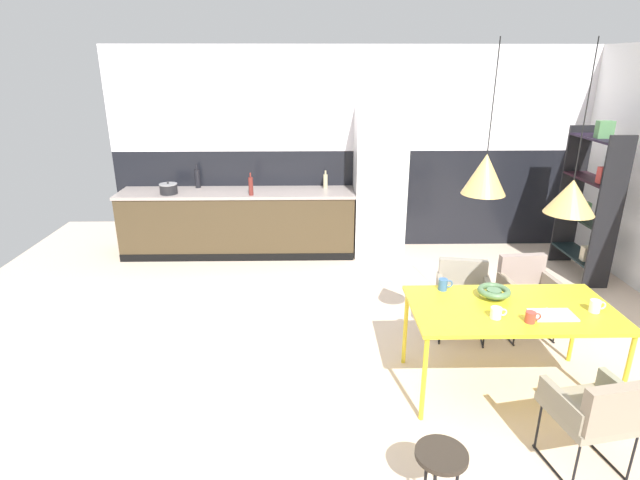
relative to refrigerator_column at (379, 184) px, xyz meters
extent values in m
plane|color=beige|center=(-0.31, -3.14, -0.98)|extent=(9.26, 9.26, 0.00)
cube|color=black|center=(-0.31, 0.36, -0.29)|extent=(6.61, 0.12, 1.36)
cube|color=white|center=(-0.31, 0.36, 1.07)|extent=(6.61, 0.12, 1.36)
cube|color=#403320|center=(-1.91, 0.00, -0.55)|extent=(3.12, 0.60, 0.84)
cube|color=#9D908A|center=(-1.91, 0.00, -0.11)|extent=(3.15, 0.63, 0.04)
cube|color=black|center=(-1.91, -0.30, -0.93)|extent=(3.12, 0.01, 0.10)
cube|color=silver|center=(0.00, 0.00, 0.00)|extent=(0.66, 0.60, 1.95)
cube|color=yellow|center=(0.64, -3.11, -0.26)|extent=(1.56, 0.83, 0.03)
cylinder|color=yellow|center=(-0.11, -2.73, -0.62)|extent=(0.04, 0.04, 0.70)
cylinder|color=yellow|center=(1.38, -2.73, -0.62)|extent=(0.04, 0.04, 0.70)
cylinder|color=yellow|center=(-0.11, -3.48, -0.62)|extent=(0.04, 0.04, 0.70)
cylinder|color=yellow|center=(1.38, -3.48, -0.62)|extent=(0.04, 0.04, 0.70)
cube|color=gray|center=(0.52, -2.28, -0.57)|extent=(0.56, 0.54, 0.06)
cube|color=gray|center=(0.56, -2.08, -0.40)|extent=(0.46, 0.16, 0.29)
cube|color=gray|center=(0.74, -2.32, -0.47)|extent=(0.13, 0.42, 0.14)
cube|color=gray|center=(0.30, -2.24, -0.47)|extent=(0.13, 0.42, 0.14)
cylinder|color=black|center=(0.68, -2.50, -0.79)|extent=(0.02, 0.02, 0.37)
cylinder|color=black|center=(0.29, -2.43, -0.79)|extent=(0.02, 0.02, 0.37)
cylinder|color=black|center=(0.75, -2.13, -0.79)|extent=(0.02, 0.02, 0.37)
cylinder|color=black|center=(0.36, -2.06, -0.79)|extent=(0.02, 0.02, 0.37)
cylinder|color=black|center=(0.72, -2.32, -0.97)|extent=(0.09, 0.41, 0.02)
cylinder|color=black|center=(0.32, -2.24, -0.97)|extent=(0.09, 0.41, 0.02)
cube|color=gray|center=(0.85, -3.95, -0.56)|extent=(0.55, 0.54, 0.06)
cube|color=gray|center=(0.89, -4.15, -0.38)|extent=(0.46, 0.16, 0.30)
cube|color=gray|center=(0.63, -3.99, -0.46)|extent=(0.12, 0.42, 0.14)
cube|color=gray|center=(1.07, -3.91, -0.46)|extent=(0.12, 0.42, 0.14)
cylinder|color=black|center=(0.62, -3.80, -0.78)|extent=(0.02, 0.02, 0.39)
cylinder|color=black|center=(1.01, -3.73, -0.78)|extent=(0.02, 0.02, 0.39)
cylinder|color=black|center=(0.69, -4.17, -0.78)|extent=(0.02, 0.02, 0.39)
cylinder|color=black|center=(1.08, -4.10, -0.78)|extent=(0.02, 0.02, 0.39)
cylinder|color=black|center=(0.65, -3.98, -0.97)|extent=(0.09, 0.41, 0.02)
cylinder|color=black|center=(1.05, -3.91, -0.97)|extent=(0.09, 0.41, 0.02)
cube|color=gray|center=(1.16, -2.26, -0.56)|extent=(0.52, 0.50, 0.06)
cube|color=gray|center=(1.14, -2.06, -0.38)|extent=(0.46, 0.12, 0.31)
cube|color=gray|center=(1.38, -2.24, -0.46)|extent=(0.09, 0.42, 0.14)
cube|color=gray|center=(0.94, -2.28, -0.46)|extent=(0.09, 0.42, 0.14)
cylinder|color=black|center=(1.38, -2.43, -0.78)|extent=(0.02, 0.02, 0.38)
cylinder|color=black|center=(0.98, -2.47, -0.78)|extent=(0.02, 0.02, 0.38)
cylinder|color=black|center=(1.34, -2.05, -0.78)|extent=(0.02, 0.02, 0.38)
cylinder|color=black|center=(0.94, -2.09, -0.78)|extent=(0.02, 0.02, 0.38)
cylinder|color=black|center=(1.36, -2.24, -0.97)|extent=(0.06, 0.41, 0.02)
cylinder|color=black|center=(0.96, -2.28, -0.97)|extent=(0.06, 0.41, 0.02)
cylinder|color=#4C704C|center=(0.54, -2.94, -0.21)|extent=(0.11, 0.11, 0.07)
torus|color=#4B6D47|center=(0.54, -2.94, -0.18)|extent=(0.26, 0.26, 0.05)
cube|color=white|center=(0.81, -3.25, -0.24)|extent=(0.16, 0.20, 0.01)
cube|color=white|center=(0.96, -3.25, -0.24)|extent=(0.16, 0.20, 0.01)
cube|color=beige|center=(0.88, -3.25, -0.23)|extent=(0.01, 0.20, 0.00)
cylinder|color=#B23D33|center=(0.67, -3.35, -0.20)|extent=(0.07, 0.07, 0.08)
torus|color=#B23D33|center=(0.72, -3.35, -0.20)|extent=(0.06, 0.01, 0.06)
cylinder|color=white|center=(1.23, -3.19, -0.20)|extent=(0.08, 0.08, 0.09)
torus|color=white|center=(1.28, -3.19, -0.19)|extent=(0.06, 0.01, 0.06)
cylinder|color=white|center=(0.44, -3.27, -0.20)|extent=(0.08, 0.08, 0.08)
torus|color=white|center=(0.50, -3.27, -0.20)|extent=(0.06, 0.01, 0.06)
cylinder|color=#335B93|center=(0.17, -2.79, -0.19)|extent=(0.08, 0.08, 0.10)
torus|color=#335B93|center=(0.22, -2.79, -0.19)|extent=(0.07, 0.01, 0.07)
cylinder|color=black|center=(-2.78, -0.12, -0.03)|extent=(0.23, 0.23, 0.12)
cylinder|color=gray|center=(-2.78, -0.12, 0.04)|extent=(0.23, 0.23, 0.01)
sphere|color=black|center=(-2.78, -0.12, 0.05)|extent=(0.02, 0.02, 0.02)
cylinder|color=black|center=(-2.47, 0.21, 0.03)|extent=(0.07, 0.07, 0.25)
cylinder|color=black|center=(-2.47, 0.21, 0.19)|extent=(0.03, 0.03, 0.07)
cylinder|color=maroon|center=(-1.69, -0.21, 0.02)|extent=(0.06, 0.06, 0.23)
cylinder|color=maroon|center=(-1.69, -0.21, 0.17)|extent=(0.02, 0.02, 0.06)
cylinder|color=tan|center=(-0.72, 0.14, 0.00)|extent=(0.06, 0.06, 0.19)
cylinder|color=tan|center=(-0.72, 0.14, 0.13)|extent=(0.02, 0.02, 0.06)
cylinder|color=#2D261E|center=(-0.19, -4.30, -0.56)|extent=(0.30, 0.30, 0.03)
cylinder|color=black|center=(-0.24, -4.20, -0.77)|extent=(0.02, 0.02, 0.40)
cube|color=black|center=(2.42, -0.36, -0.08)|extent=(0.30, 0.03, 1.78)
cube|color=black|center=(2.42, -1.22, -0.08)|extent=(0.30, 0.03, 1.78)
cube|color=black|center=(2.42, -0.79, -0.73)|extent=(0.30, 0.85, 0.02)
cube|color=beige|center=(2.42, -1.01, -0.63)|extent=(0.18, 0.10, 0.17)
cube|color=black|center=(2.42, -0.79, -0.25)|extent=(0.30, 0.85, 0.02)
cube|color=#4C7F4C|center=(2.42, -0.67, -0.16)|extent=(0.18, 0.10, 0.15)
cube|color=black|center=(2.42, -0.79, 0.23)|extent=(0.30, 0.85, 0.02)
cube|color=#B73833|center=(2.42, -1.04, 0.33)|extent=(0.18, 0.10, 0.18)
cube|color=black|center=(2.42, -0.79, 0.71)|extent=(0.30, 0.85, 0.02)
cube|color=#4C7F4C|center=(2.42, -0.84, 0.82)|extent=(0.18, 0.10, 0.19)
cylinder|color=black|center=(0.32, -3.06, 1.32)|extent=(0.01, 0.01, 0.77)
cone|color=tan|center=(0.32, -3.06, 0.79)|extent=(0.31, 0.31, 0.29)
cylinder|color=black|center=(0.95, -3.10, 1.23)|extent=(0.01, 0.01, 0.95)
cone|color=tan|center=(0.95, -3.10, 0.63)|extent=(0.35, 0.35, 0.25)
camera|label=1|loc=(-0.92, -6.56, 1.55)|focal=28.19mm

